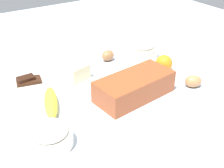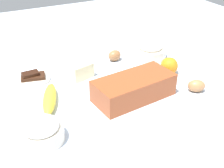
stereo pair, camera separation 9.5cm
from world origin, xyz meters
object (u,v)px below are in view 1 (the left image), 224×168
(egg_near_butter, at_px, (193,81))
(orange_fruit, at_px, (164,63))
(loaf_pan, at_px, (134,86))
(banana, at_px, (51,102))
(flour_bowl, at_px, (142,49))
(chocolate_plate, at_px, (29,82))
(egg_beside_bowl, at_px, (108,55))
(butter_block, at_px, (77,72))
(sugar_bowl, at_px, (50,136))

(egg_near_butter, bearing_deg, orange_fruit, -87.40)
(loaf_pan, bearing_deg, banana, -25.58)
(flour_bowl, distance_m, chocolate_plate, 0.52)
(orange_fruit, distance_m, egg_beside_bowl, 0.25)
(butter_block, relative_size, egg_near_butter, 1.41)
(banana, relative_size, butter_block, 2.11)
(flour_bowl, bearing_deg, chocolate_plate, -3.45)
(butter_block, height_order, egg_beside_bowl, butter_block)
(egg_near_butter, bearing_deg, egg_beside_bowl, -68.24)
(flour_bowl, height_order, chocolate_plate, flour_bowl)
(loaf_pan, distance_m, flour_bowl, 0.35)
(sugar_bowl, bearing_deg, egg_beside_bowl, -139.07)
(sugar_bowl, xyz_separation_m, egg_near_butter, (-0.57, -0.01, -0.01))
(loaf_pan, xyz_separation_m, egg_near_butter, (-0.22, 0.07, -0.02))
(loaf_pan, xyz_separation_m, orange_fruit, (-0.22, -0.09, -0.01))
(egg_beside_bowl, relative_size, chocolate_plate, 0.46)
(butter_block, bearing_deg, flour_bowl, -174.68)
(loaf_pan, height_order, orange_fruit, loaf_pan)
(egg_beside_bowl, bearing_deg, banana, 29.47)
(loaf_pan, height_order, flour_bowl, loaf_pan)
(flour_bowl, bearing_deg, loaf_pan, 47.05)
(loaf_pan, relative_size, sugar_bowl, 2.26)
(butter_block, xyz_separation_m, chocolate_plate, (0.17, -0.06, -0.02))
(loaf_pan, relative_size, egg_beside_bowl, 4.89)
(sugar_bowl, height_order, egg_near_butter, sugar_bowl)
(flour_bowl, distance_m, egg_beside_bowl, 0.16)
(banana, height_order, chocolate_plate, banana)
(chocolate_plate, bearing_deg, flour_bowl, 176.55)
(sugar_bowl, height_order, orange_fruit, same)
(banana, bearing_deg, egg_beside_bowl, -150.53)
(banana, relative_size, egg_beside_bowl, 3.18)
(orange_fruit, relative_size, egg_near_butter, 1.09)
(egg_near_butter, xyz_separation_m, chocolate_plate, (0.51, -0.35, -0.01))
(egg_beside_bowl, bearing_deg, butter_block, 21.63)
(sugar_bowl, distance_m, orange_fruit, 0.59)
(sugar_bowl, height_order, egg_beside_bowl, sugar_bowl)
(flour_bowl, height_order, egg_beside_bowl, flour_bowl)
(flour_bowl, distance_m, egg_near_butter, 0.32)
(flour_bowl, bearing_deg, butter_block, 5.32)
(sugar_bowl, height_order, chocolate_plate, sugar_bowl)
(flour_bowl, bearing_deg, orange_fruit, 83.78)
(egg_beside_bowl, distance_m, chocolate_plate, 0.36)
(egg_beside_bowl, bearing_deg, orange_fruit, 123.53)
(egg_beside_bowl, height_order, chocolate_plate, egg_beside_bowl)
(sugar_bowl, bearing_deg, butter_block, -128.66)
(banana, bearing_deg, chocolate_plate, -86.43)
(banana, bearing_deg, orange_fruit, 178.92)
(butter_block, distance_m, chocolate_plate, 0.18)
(butter_block, bearing_deg, sugar_bowl, 51.34)
(sugar_bowl, bearing_deg, flour_bowl, -150.74)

